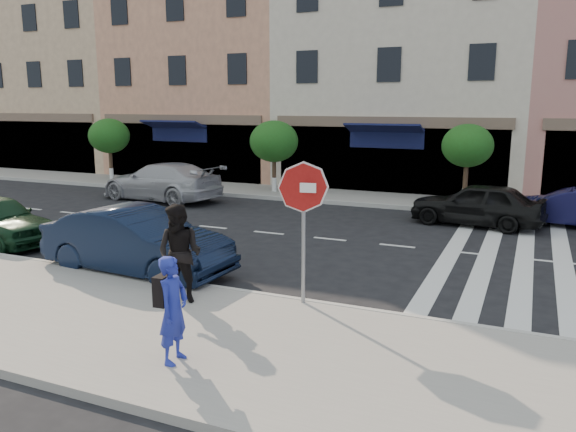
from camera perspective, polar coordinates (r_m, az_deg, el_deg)
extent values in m
plane|color=black|center=(13.01, -1.66, -6.20)|extent=(120.00, 120.00, 0.00)
cube|color=gray|center=(9.94, -11.16, -11.66)|extent=(60.00, 4.50, 0.15)
cube|color=gray|center=(23.15, 10.09, 1.62)|extent=(60.00, 3.00, 0.15)
cube|color=#D7B38A|center=(39.33, -20.96, 13.67)|extent=(12.00, 9.00, 12.00)
cube|color=tan|center=(32.73, -6.59, 16.69)|extent=(10.00, 9.00, 14.00)
cube|color=beige|center=(28.84, 12.42, 14.25)|extent=(11.00, 9.00, 11.00)
cylinder|color=#473323|center=(29.44, -17.55, 5.10)|extent=(0.18, 0.18, 1.65)
cylinder|color=silver|center=(29.49, -17.49, 4.08)|extent=(0.20, 0.20, 0.60)
ellipsoid|color=#1E4E16|center=(29.33, -17.71, 7.76)|extent=(2.00, 2.00, 1.70)
cylinder|color=#473323|center=(24.49, -1.41, 4.39)|extent=(0.18, 0.18, 1.60)
cylinder|color=silver|center=(24.55, -1.41, 3.23)|extent=(0.20, 0.20, 0.60)
ellipsoid|color=#1E4E16|center=(24.36, -1.43, 7.60)|extent=(2.10, 2.10, 1.79)
cylinder|color=#473323|center=(22.32, 17.56, 3.32)|extent=(0.18, 0.18, 1.71)
cylinder|color=silver|center=(22.39, 17.47, 1.92)|extent=(0.20, 0.20, 0.60)
ellipsoid|color=#1E4E16|center=(22.18, 17.77, 6.83)|extent=(1.90, 1.90, 1.62)
cylinder|color=gray|center=(10.62, 1.58, -2.47)|extent=(0.09, 0.09, 2.47)
cylinder|color=white|center=(10.41, 1.59, 2.93)|extent=(0.95, 0.19, 0.97)
cylinder|color=#9E1411|center=(10.39, 1.55, 2.92)|extent=(0.89, 0.20, 0.90)
cube|color=white|center=(10.36, 1.49, 2.90)|extent=(0.50, 0.11, 0.18)
imported|color=#202B97|center=(8.50, -11.57, -9.30)|extent=(0.43, 0.62, 1.62)
imported|color=black|center=(10.94, -10.94, -3.78)|extent=(0.99, 0.80, 1.91)
imported|color=black|center=(13.54, -15.08, -2.50)|extent=(4.78, 1.93, 1.54)
imported|color=#ABAAAF|center=(23.62, -12.73, 3.43)|extent=(5.58, 2.82, 1.56)
imported|color=black|center=(19.24, 18.65, 1.16)|extent=(4.37, 2.23, 1.43)
imported|color=black|center=(20.30, 26.69, 0.78)|extent=(3.87, 1.68, 1.24)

